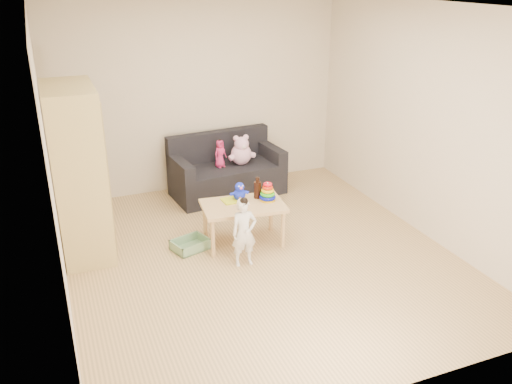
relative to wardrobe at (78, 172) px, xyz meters
name	(u,v)px	position (x,y,z in m)	size (l,w,h in m)	color
room	(261,142)	(1.74, -0.85, 0.38)	(4.50, 4.50, 4.50)	tan
wardrobe	(78,172)	(0.00, 0.00, 0.00)	(0.51, 1.02, 1.84)	#ECD381
sofa	(228,180)	(1.98, 0.94, -0.71)	(1.49, 0.74, 0.42)	black
play_table	(243,224)	(1.67, -0.50, -0.68)	(0.91, 0.57, 0.48)	tan
storage_bin	(190,244)	(1.07, -0.43, -0.86)	(0.38, 0.29, 0.12)	#79A577
toddler	(244,233)	(1.51, -0.95, -0.56)	(0.27, 0.18, 0.72)	white
pink_bear	(241,152)	(2.17, 0.92, -0.32)	(0.30, 0.26, 0.35)	#FAB8E3
doll	(220,154)	(1.87, 0.92, -0.31)	(0.19, 0.13, 0.37)	#EA2B71
ring_stacker	(268,193)	(1.97, -0.50, -0.35)	(0.19, 0.19, 0.21)	#E8B10C
brown_bottle	(258,189)	(1.89, -0.39, -0.33)	(0.09, 0.09, 0.25)	black
blue_plush	(239,191)	(1.68, -0.36, -0.33)	(0.18, 0.14, 0.22)	#1B2EF9
wooden_figure	(240,202)	(1.62, -0.55, -0.38)	(0.05, 0.04, 0.12)	brown
yellow_book	(231,200)	(1.58, -0.36, -0.43)	(0.20, 0.20, 0.01)	#CEDD17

